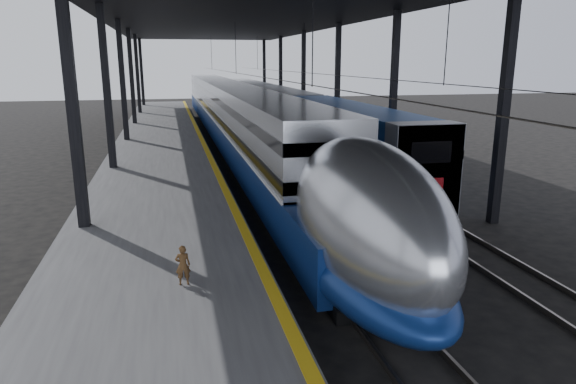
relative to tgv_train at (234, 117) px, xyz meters
name	(u,v)px	position (x,y,z in m)	size (l,w,h in m)	color
ground	(289,302)	(-2.00, -27.20, -2.13)	(160.00, 160.00, 0.00)	black
platform	(161,158)	(-5.50, -7.20, -1.63)	(6.00, 80.00, 1.00)	#4C4C4F
yellow_strip	(206,148)	(-2.70, -7.20, -1.12)	(0.30, 80.00, 0.01)	gold
rails	(286,159)	(2.50, -7.20, -2.05)	(6.52, 80.00, 0.16)	slate
canopy	(244,13)	(-0.10, -7.20, 6.99)	(18.00, 75.00, 9.47)	black
tgv_train	(234,117)	(0.00, 0.00, 0.00)	(3.18, 65.20, 4.55)	#B4B6BC
second_train	(281,111)	(5.00, 5.67, -0.13)	(2.87, 56.05, 3.95)	navy
child	(183,265)	(-4.75, -27.66, -0.63)	(0.37, 0.24, 1.01)	#4E331A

